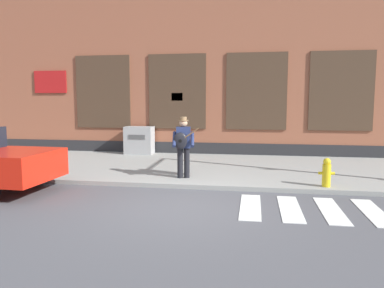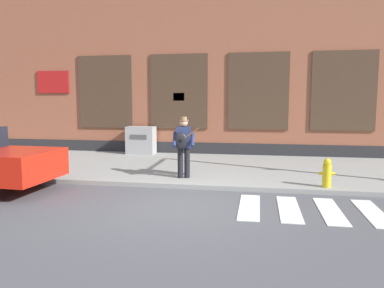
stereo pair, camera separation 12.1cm
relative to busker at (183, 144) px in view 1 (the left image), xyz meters
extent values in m
plane|color=#4C4C51|center=(0.41, -2.33, -1.05)|extent=(160.00, 160.00, 0.00)
cube|color=gray|center=(0.41, 1.93, -0.99)|extent=(28.00, 5.43, 0.11)
cube|color=#99563D|center=(0.41, 6.65, 2.51)|extent=(28.00, 4.00, 7.12)
cube|color=#28282B|center=(0.41, 4.63, -0.77)|extent=(28.00, 0.04, 0.55)
cube|color=#473323|center=(-4.14, 4.62, 1.48)|extent=(2.25, 0.06, 2.87)
cube|color=black|center=(-4.14, 4.61, 1.48)|extent=(2.13, 0.03, 2.75)
cube|color=#473323|center=(-1.11, 4.62, 1.48)|extent=(2.25, 0.06, 2.87)
cube|color=black|center=(-1.11, 4.61, 1.48)|extent=(2.13, 0.03, 2.75)
cube|color=#473323|center=(1.92, 4.62, 1.48)|extent=(2.25, 0.06, 2.87)
cube|color=black|center=(1.92, 4.61, 1.48)|extent=(2.13, 0.03, 2.75)
cube|color=#473323|center=(4.95, 4.62, 1.48)|extent=(2.25, 0.06, 2.87)
cube|color=black|center=(4.95, 4.61, 1.48)|extent=(2.13, 0.03, 2.75)
cube|color=red|center=(-6.40, 4.61, 1.89)|extent=(1.40, 0.04, 0.90)
cube|color=yellow|center=(-1.11, 4.60, 1.28)|extent=(0.44, 0.02, 0.30)
cube|color=silver|center=(1.82, -2.08, -1.04)|extent=(0.42, 1.90, 0.01)
cube|color=silver|center=(2.61, -2.08, -1.04)|extent=(0.42, 1.90, 0.01)
cube|color=silver|center=(3.41, -2.08, -1.04)|extent=(0.42, 1.90, 0.01)
cube|color=silver|center=(4.21, -2.08, -1.04)|extent=(0.42, 1.90, 0.01)
cube|color=silver|center=(-2.85, -1.31, -0.31)|extent=(0.07, 0.24, 0.12)
cube|color=silver|center=(-2.88, -2.45, -0.31)|extent=(0.07, 0.24, 0.12)
cylinder|color=black|center=(-3.76, -0.98, -0.72)|extent=(0.67, 0.26, 0.66)
cylinder|color=black|center=(0.09, 0.05, -0.53)|extent=(0.15, 0.15, 0.81)
cylinder|color=black|center=(-0.08, 0.01, -0.53)|extent=(0.15, 0.15, 0.81)
cube|color=navy|center=(0.00, 0.04, 0.16)|extent=(0.41, 0.28, 0.57)
sphere|color=tan|center=(0.00, 0.04, 0.56)|extent=(0.22, 0.22, 0.22)
cylinder|color=olive|center=(0.00, 0.04, 0.62)|extent=(0.27, 0.28, 0.02)
cylinder|color=olive|center=(0.00, 0.04, 0.67)|extent=(0.18, 0.18, 0.09)
cylinder|color=navy|center=(0.26, -0.02, 0.12)|extent=(0.17, 0.52, 0.39)
cylinder|color=navy|center=(-0.22, -0.10, 0.12)|extent=(0.17, 0.52, 0.39)
ellipsoid|color=black|center=(-0.04, -0.15, 0.09)|extent=(0.37, 0.18, 0.44)
cylinder|color=black|center=(-0.04, -0.21, 0.09)|extent=(0.09, 0.02, 0.09)
cylinder|color=brown|center=(0.21, -0.13, 0.27)|extent=(0.47, 0.11, 0.34)
cube|color=#9E9E9E|center=(-2.53, 4.20, -0.40)|extent=(1.08, 0.61, 1.06)
cube|color=#4C4C4C|center=(-2.53, 3.88, -0.24)|extent=(0.65, 0.02, 0.16)
cylinder|color=gold|center=(3.61, -0.43, -0.66)|extent=(0.20, 0.20, 0.55)
sphere|color=gold|center=(3.61, -0.43, -0.32)|extent=(0.18, 0.18, 0.18)
cylinder|color=gold|center=(3.47, -0.43, -0.60)|extent=(0.10, 0.07, 0.07)
cylinder|color=gold|center=(3.75, -0.43, -0.60)|extent=(0.10, 0.07, 0.07)
camera|label=1|loc=(1.86, -9.72, 1.15)|focal=35.00mm
camera|label=2|loc=(1.98, -9.70, 1.15)|focal=35.00mm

